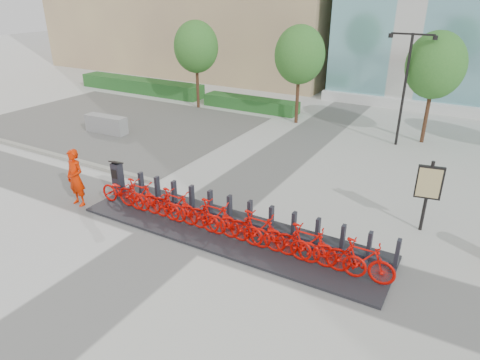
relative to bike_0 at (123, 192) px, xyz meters
The scene contains 27 objects.
ground 2.66m from the bike_0, ahead, with size 120.00×120.00×0.00m, color #B1B2A8.
gravel_patch 10.24m from the bike_0, 136.39° to the left, with size 14.00×14.00×0.00m, color #48463F.
curb 7.67m from the bike_0, 165.24° to the left, with size 14.00×0.25×0.15m, color gray.
hedge_a 17.71m from the bike_0, 130.07° to the left, with size 10.00×1.40×0.90m, color #266425.
hedge_b 13.47m from the bike_0, 100.27° to the left, with size 6.00×1.20×0.70m, color #266425.
tree_0 13.55m from the bike_0, 114.14° to the left, with size 2.60×2.60×5.10m.
tree_1 12.47m from the bike_0, 84.78° to the left, with size 2.60×2.60×5.10m.
tree_2 14.57m from the bike_0, 57.76° to the left, with size 2.60×2.60×5.10m.
streetlamp 13.13m from the bike_0, 59.15° to the left, with size 2.00×0.20×5.00m.
dock_pad 3.95m from the bike_0, ahead, with size 9.60×2.40×0.08m, color black.
dock_rail_posts 4.40m from the bike_0, 10.81° to the left, with size 8.74×0.50×0.85m, color #262630, non-canonical shape.
bike_0 is the anchor object (origin of this frame).
bike_1 0.72m from the bike_0, ahead, with size 0.50×1.77×1.06m, color #CD0802.
bike_2 1.44m from the bike_0, ahead, with size 0.64×1.83×0.96m, color #CD0802.
bike_3 2.16m from the bike_0, ahead, with size 0.50×1.77×1.06m, color #CD0802.
bike_4 2.88m from the bike_0, ahead, with size 0.64×1.83×0.96m, color #CD0802.
bike_5 3.60m from the bike_0, ahead, with size 0.50×1.77×1.06m, color #CD0802.
bike_6 4.32m from the bike_0, ahead, with size 0.64×1.83×0.96m, color #CD0802.
bike_7 5.04m from the bike_0, ahead, with size 0.50×1.77×1.06m, color #CD0802.
bike_8 5.76m from the bike_0, ahead, with size 0.64×1.83×0.96m, color #CD0802.
bike_9 6.48m from the bike_0, ahead, with size 0.50×1.77×1.06m, color #CD0802.
bike_10 7.20m from the bike_0, ahead, with size 0.64×1.83×0.96m, color #CD0802.
bike_11 7.92m from the bike_0, ahead, with size 0.50×1.77×1.06m, color #CD0802.
kiosk 0.93m from the bike_0, 143.46° to the left, with size 0.41×0.35×1.28m.
worker_red 1.65m from the bike_0, 157.96° to the right, with size 0.72×0.47×1.96m, color red.
jersey_barrier 8.58m from the bike_0, 139.45° to the left, with size 2.28×0.62×0.88m, color gray.
map_sign 9.56m from the bike_0, 20.98° to the left, with size 0.74×0.24×2.24m.
Camera 1 is at (7.13, -9.16, 6.75)m, focal length 32.00 mm.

